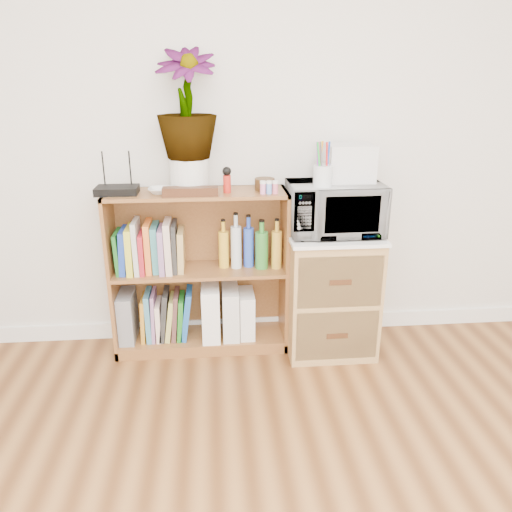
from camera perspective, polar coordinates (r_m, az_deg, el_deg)
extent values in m
cube|color=white|center=(3.22, 0.22, -7.81)|extent=(4.00, 0.02, 0.10)
cube|color=brown|center=(2.90, -6.41, -1.88)|extent=(1.00, 0.30, 0.95)
cube|color=#9E7542|center=(2.95, 8.39, -4.18)|extent=(0.50, 0.45, 0.70)
imported|color=silver|center=(2.78, 8.96, 5.39)|extent=(0.51, 0.35, 0.28)
cylinder|color=silver|center=(2.65, 7.63, 9.08)|extent=(0.10, 0.10, 0.11)
cube|color=silver|center=(2.80, 10.62, 10.43)|extent=(0.25, 0.21, 0.20)
cube|color=black|center=(2.78, -15.59, 7.25)|extent=(0.22, 0.15, 0.04)
imported|color=silver|center=(2.74, -10.88, 7.35)|extent=(0.13, 0.13, 0.03)
cylinder|color=silver|center=(2.76, -7.61, 9.18)|extent=(0.21, 0.21, 0.18)
imported|color=#427F32|center=(2.72, -7.98, 16.85)|extent=(0.31, 0.31, 0.56)
cube|color=#33180D|center=(2.66, -7.51, 7.32)|extent=(0.29, 0.07, 0.05)
cylinder|color=red|center=(2.71, -3.33, 8.22)|extent=(0.04, 0.04, 0.09)
cylinder|color=#331F0E|center=(2.78, 1.00, 8.21)|extent=(0.11, 0.11, 0.06)
cube|color=pink|center=(2.68, 1.50, 7.69)|extent=(0.11, 0.04, 0.06)
cube|color=slate|center=(3.05, -14.45, -6.63)|extent=(0.09, 0.23, 0.29)
cube|color=white|center=(2.99, -5.19, -6.23)|extent=(0.10, 0.26, 0.33)
cube|color=silver|center=(2.99, -2.93, -6.37)|extent=(0.10, 0.24, 0.30)
cube|color=white|center=(3.01, -1.09, -6.55)|extent=(0.09, 0.22, 0.27)
cube|color=#1B6721|center=(2.90, -15.43, 0.49)|extent=(0.03, 0.20, 0.23)
cube|color=#1C3AA9|center=(2.89, -14.82, 0.64)|extent=(0.05, 0.20, 0.25)
cube|color=gold|center=(2.88, -14.08, 0.82)|extent=(0.04, 0.20, 0.26)
cube|color=#BBBBB5|center=(2.87, -13.42, 1.17)|extent=(0.03, 0.20, 0.30)
cube|color=#A71C2B|center=(2.88, -12.77, 0.55)|extent=(0.03, 0.20, 0.23)
cube|color=orange|center=(2.87, -12.14, 1.06)|extent=(0.03, 0.20, 0.28)
cube|color=teal|center=(2.86, -11.38, 0.90)|extent=(0.04, 0.20, 0.26)
cube|color=#8C6598|center=(2.86, -10.64, 0.85)|extent=(0.03, 0.20, 0.26)
cube|color=beige|center=(2.85, -9.92, 1.23)|extent=(0.04, 0.20, 0.29)
cube|color=#2A2A2A|center=(2.85, -9.23, 1.10)|extent=(0.02, 0.20, 0.28)
cube|color=tan|center=(2.86, -8.55, 0.70)|extent=(0.04, 0.20, 0.23)
cylinder|color=gold|center=(2.84, -3.72, 1.25)|extent=(0.06, 0.06, 0.27)
cylinder|color=silver|center=(2.84, -2.29, 1.68)|extent=(0.06, 0.06, 0.31)
cylinder|color=blue|center=(2.85, -0.83, 1.54)|extent=(0.06, 0.06, 0.30)
cylinder|color=#31822F|center=(2.86, 0.61, 1.39)|extent=(0.07, 0.07, 0.28)
cylinder|color=gold|center=(2.86, 2.30, 1.49)|extent=(0.06, 0.06, 0.28)
cylinder|color=silver|center=(2.88, 3.71, 1.29)|extent=(0.07, 0.07, 0.26)
cube|color=#BB7F21|center=(3.04, -12.65, -6.86)|extent=(0.03, 0.19, 0.26)
cube|color=teal|center=(3.03, -12.10, -6.58)|extent=(0.03, 0.19, 0.29)
cube|color=#926395|center=(3.03, -11.56, -6.59)|extent=(0.03, 0.19, 0.29)
cube|color=beige|center=(3.04, -11.00, -7.11)|extent=(0.03, 0.19, 0.23)
cube|color=#282828|center=(3.02, -10.42, -6.54)|extent=(0.06, 0.19, 0.30)
cube|color=tan|center=(3.02, -9.77, -6.86)|extent=(0.06, 0.19, 0.26)
cube|color=#51322E|center=(3.02, -9.19, -6.59)|extent=(0.05, 0.19, 0.29)
cube|color=#1F761F|center=(3.02, -8.58, -6.82)|extent=(0.05, 0.19, 0.26)
cube|color=#1B54A5|center=(3.01, -7.93, -6.49)|extent=(0.08, 0.19, 0.30)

